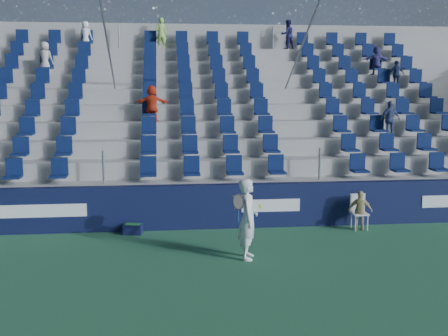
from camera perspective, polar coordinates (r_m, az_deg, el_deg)
The scene contains 7 objects.
ground at distance 12.38m, azimuth 0.50°, elevation -9.78°, with size 70.00×70.00×0.00m, color #2B6541.
sponsor_wall at distance 15.25m, azimuth -0.88°, elevation -3.90°, with size 24.00×0.32×1.20m.
grandstand at distance 20.03m, azimuth -2.28°, elevation 3.56°, with size 24.00×8.17×6.63m.
tennis_player at distance 12.56m, azimuth 2.45°, elevation -5.18°, with size 0.69×0.74×1.82m.
line_judge_chair at distance 15.61m, azimuth 13.50°, elevation -4.08°, with size 0.42×0.43×0.95m.
line_judge at distance 15.47m, azimuth 13.69°, elevation -4.22°, with size 0.62×0.26×1.07m, color tan.
ball_bin at distance 14.92m, azimuth -9.25°, elevation -6.09°, with size 0.53×0.39×0.27m.
Camera 1 is at (-1.38, -11.66, 3.92)m, focal length 45.00 mm.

